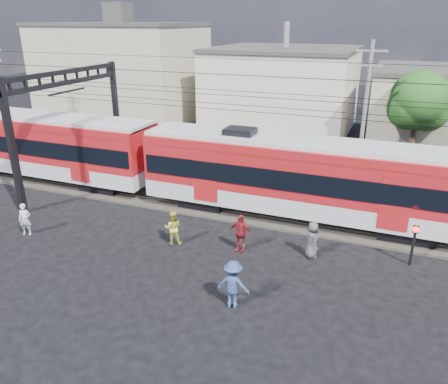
{
  "coord_description": "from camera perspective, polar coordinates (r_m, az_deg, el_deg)",
  "views": [
    {
      "loc": [
        7.78,
        -12.31,
        9.58
      ],
      "look_at": [
        0.9,
        5.0,
        2.18
      ],
      "focal_mm": 35.0,
      "sensor_mm": 36.0,
      "label": 1
    }
  ],
  "objects": [
    {
      "name": "rail_far",
      "position": [
        24.33,
        1.28,
        -1.07
      ],
      "size": [
        70.0,
        0.12,
        0.12
      ],
      "primitive_type": "cube",
      "color": "#59544C",
      "rests_on": "track_bed"
    },
    {
      "name": "catenary",
      "position": [
        26.49,
        -17.39,
        11.04
      ],
      "size": [
        70.0,
        9.3,
        7.52
      ],
      "color": "black",
      "rests_on": "ground"
    },
    {
      "name": "tree_near",
      "position": [
        30.83,
        24.43,
        10.59
      ],
      "size": [
        3.82,
        3.64,
        6.72
      ],
      "color": "#382619",
      "rests_on": "ground"
    },
    {
      "name": "building_west",
      "position": [
        44.23,
        -13.01,
        14.74
      ],
      "size": [
        14.28,
        10.2,
        9.3
      ],
      "color": "tan",
      "rests_on": "ground"
    },
    {
      "name": "utility_pole_west",
      "position": [
        40.08,
        -27.24,
        11.73
      ],
      "size": [
        1.8,
        0.24,
        8.0
      ],
      "color": "slate",
      "rests_on": "ground"
    },
    {
      "name": "commuter_train",
      "position": [
        21.86,
        10.49,
        2.12
      ],
      "size": [
        50.3,
        3.08,
        4.17
      ],
      "color": "black",
      "rests_on": "ground"
    },
    {
      "name": "pedestrian_e",
      "position": [
        19.09,
        11.45,
        -6.14
      ],
      "size": [
        0.84,
        0.95,
        1.63
      ],
      "primitive_type": "imported",
      "rotation": [
        0.0,
        0.0,
        2.08
      ],
      "color": "#49494E",
      "rests_on": "ground"
    },
    {
      "name": "pedestrian_d",
      "position": [
        19.17,
        2.13,
        -5.33
      ],
      "size": [
        1.04,
        0.46,
        1.76
      ],
      "primitive_type": "imported",
      "rotation": [
        0.0,
        0.0,
        -0.03
      ],
      "color": "maroon",
      "rests_on": "ground"
    },
    {
      "name": "ground",
      "position": [
        17.42,
        -9.06,
        -12.0
      ],
      "size": [
        120.0,
        120.0,
        0.0
      ],
      "primitive_type": "plane",
      "color": "black",
      "rests_on": "ground"
    },
    {
      "name": "pedestrian_a",
      "position": [
        22.66,
        -24.57,
        -3.27
      ],
      "size": [
        0.67,
        0.56,
        1.56
      ],
      "primitive_type": "imported",
      "rotation": [
        0.0,
        0.0,
        0.38
      ],
      "color": "silver",
      "rests_on": "ground"
    },
    {
      "name": "building_midwest",
      "position": [
        40.93,
        7.82,
        13.14
      ],
      "size": [
        12.24,
        12.24,
        7.3
      ],
      "color": "beige",
      "rests_on": "ground"
    },
    {
      "name": "track_bed",
      "position": [
        23.73,
        0.65,
        -1.99
      ],
      "size": [
        70.0,
        3.4,
        0.12
      ],
      "primitive_type": "cube",
      "color": "#2D2823",
      "rests_on": "ground"
    },
    {
      "name": "pedestrian_c",
      "position": [
        15.65,
        1.18,
        -11.97
      ],
      "size": [
        1.23,
        0.77,
        1.82
      ],
      "primitive_type": "imported",
      "rotation": [
        0.0,
        0.0,
        3.22
      ],
      "color": "navy",
      "rests_on": "ground"
    },
    {
      "name": "pedestrian_b",
      "position": [
        19.92,
        -6.68,
        -4.63
      ],
      "size": [
        0.95,
        0.86,
        1.61
      ],
      "primitive_type": "imported",
      "rotation": [
        0.0,
        0.0,
        3.53
      ],
      "color": "gold",
      "rests_on": "ground"
    },
    {
      "name": "rail_near",
      "position": [
        23.05,
        -0.02,
        -2.41
      ],
      "size": [
        70.0,
        0.12,
        0.12
      ],
      "primitive_type": "cube",
      "color": "#59544C",
      "rests_on": "track_bed"
    },
    {
      "name": "utility_pole_mid",
      "position": [
        27.82,
        17.92,
        10.18
      ],
      "size": [
        1.8,
        0.24,
        8.5
      ],
      "color": "slate",
      "rests_on": "ground"
    },
    {
      "name": "crossing_signal",
      "position": [
        19.52,
        23.6,
        -5.52
      ],
      "size": [
        0.26,
        0.26,
        1.82
      ],
      "color": "black",
      "rests_on": "ground"
    }
  ]
}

